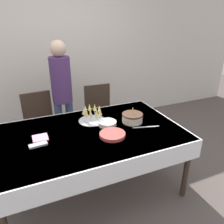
# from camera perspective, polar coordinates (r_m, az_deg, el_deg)

# --- Properties ---
(ground_plane) EXTENTS (12.00, 12.00, 0.00)m
(ground_plane) POSITION_cam_1_polar(r_m,az_deg,el_deg) (2.80, -4.94, -18.91)
(ground_plane) COLOR #564C47
(wall_back) EXTENTS (8.00, 0.05, 2.70)m
(wall_back) POSITION_cam_1_polar(r_m,az_deg,el_deg) (3.91, -14.81, 15.02)
(wall_back) COLOR silver
(wall_back) RESTS_ON ground_plane
(dining_table) EXTENTS (1.96, 1.21, 0.76)m
(dining_table) POSITION_cam_1_polar(r_m,az_deg,el_deg) (2.40, -5.49, -7.26)
(dining_table) COLOR white
(dining_table) RESTS_ON ground_plane
(dining_chair_far_left) EXTENTS (0.45, 0.45, 0.95)m
(dining_chair_far_left) POSITION_cam_1_polar(r_m,az_deg,el_deg) (3.21, -18.17, -2.95)
(dining_chair_far_left) COLOR #38281E
(dining_chair_far_left) RESTS_ON ground_plane
(dining_chair_far_right) EXTENTS (0.45, 0.45, 0.95)m
(dining_chair_far_right) POSITION_cam_1_polar(r_m,az_deg,el_deg) (3.37, -3.26, -0.41)
(dining_chair_far_right) COLOR #38281E
(dining_chair_far_right) RESTS_ON ground_plane
(birthday_cake) EXTENTS (0.24, 0.24, 0.18)m
(birthday_cake) POSITION_cam_1_polar(r_m,az_deg,el_deg) (2.54, 5.34, -1.53)
(birthday_cake) COLOR beige
(birthday_cake) RESTS_ON dining_table
(champagne_tray) EXTENTS (0.31, 0.31, 0.18)m
(champagne_tray) POSITION_cam_1_polar(r_m,az_deg,el_deg) (2.55, -5.27, -0.37)
(champagne_tray) COLOR silver
(champagne_tray) RESTS_ON dining_table
(plate_stack_main) EXTENTS (0.27, 0.27, 0.03)m
(plate_stack_main) POSITION_cam_1_polar(r_m,az_deg,el_deg) (2.26, 0.11, -5.93)
(plate_stack_main) COLOR #CC4C47
(plate_stack_main) RESTS_ON dining_table
(plate_stack_dessert) EXTENTS (0.20, 0.20, 0.05)m
(plate_stack_dessert) POSITION_cam_1_polar(r_m,az_deg,el_deg) (2.47, -1.20, -2.98)
(plate_stack_dessert) COLOR silver
(plate_stack_dessert) RESTS_ON dining_table
(cake_knife) EXTENTS (0.29, 0.09, 0.00)m
(cake_knife) POSITION_cam_1_polar(r_m,az_deg,el_deg) (2.47, 8.86, -3.87)
(cake_knife) COLOR silver
(cake_knife) RESTS_ON dining_table
(fork_pile) EXTENTS (0.18, 0.08, 0.02)m
(fork_pile) POSITION_cam_1_polar(r_m,az_deg,el_deg) (2.22, -18.73, -8.13)
(fork_pile) COLOR silver
(fork_pile) RESTS_ON dining_table
(napkin_pile) EXTENTS (0.15, 0.15, 0.01)m
(napkin_pile) POSITION_cam_1_polar(r_m,az_deg,el_deg) (2.34, -18.23, -6.44)
(napkin_pile) COLOR pink
(napkin_pile) RESTS_ON dining_table
(person_standing) EXTENTS (0.28, 0.28, 1.62)m
(person_standing) POSITION_cam_1_polar(r_m,az_deg,el_deg) (3.13, -13.01, 6.05)
(person_standing) COLOR #3F4C72
(person_standing) RESTS_ON ground_plane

